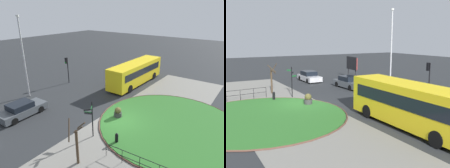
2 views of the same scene
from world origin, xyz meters
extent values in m
plane|color=#282B2D|center=(0.00, 0.00, 0.00)|extent=(120.00, 120.00, 0.00)
cube|color=gray|center=(0.00, -2.08, 0.01)|extent=(32.00, 7.85, 0.02)
cylinder|color=#2D6B28|center=(2.35, -3.98, 0.05)|extent=(12.61, 12.61, 0.10)
torus|color=brown|center=(2.35, -3.98, 0.06)|extent=(12.92, 12.92, 0.11)
cylinder|color=black|center=(-3.20, 0.32, 1.51)|extent=(0.09, 0.09, 3.03)
sphere|color=black|center=(-3.20, 0.32, 3.08)|extent=(0.10, 0.10, 0.10)
cube|color=#195128|center=(-3.45, 0.15, 2.74)|extent=(0.44, 0.32, 0.15)
cube|color=black|center=(-3.49, 0.52, 2.47)|extent=(0.53, 0.38, 0.15)
cube|color=#195128|center=(-3.35, 0.63, 2.14)|extent=(0.29, 0.56, 0.15)
cube|color=black|center=(-3.35, 0.62, 2.07)|extent=(0.30, 0.54, 0.15)
cylinder|color=black|center=(-2.74, -1.70, 0.34)|extent=(0.25, 0.25, 0.69)
sphere|color=black|center=(-2.74, -1.70, 0.73)|extent=(0.24, 0.24, 0.24)
cube|color=black|center=(-4.18, -4.54, 1.04)|extent=(0.46, 5.08, 0.03)
cube|color=black|center=(-4.18, -4.54, 0.57)|extent=(0.46, 5.08, 0.03)
cylinder|color=black|center=(-4.40, -2.00, 0.52)|extent=(0.04, 0.04, 1.04)
cylinder|color=black|center=(-4.29, -3.27, 0.52)|extent=(0.04, 0.04, 1.04)
cylinder|color=black|center=(-4.18, -4.54, 0.52)|extent=(0.04, 0.04, 1.04)
cube|color=yellow|center=(9.61, 3.99, 1.63)|extent=(10.23, 2.46, 2.71)
cube|color=black|center=(9.61, 5.23, 2.01)|extent=(9.00, 0.03, 0.88)
cube|color=black|center=(9.61, 2.76, 2.01)|extent=(9.00, 0.03, 0.88)
cube|color=black|center=(14.74, 3.99, 1.76)|extent=(0.02, 2.01, 1.10)
cube|color=black|center=(14.74, 3.99, 2.76)|extent=(0.02, 1.35, 0.28)
cylinder|color=black|center=(12.88, 5.12, 0.50)|extent=(1.00, 0.30, 1.00)
cylinder|color=black|center=(12.88, 2.86, 0.50)|extent=(1.00, 0.30, 1.00)
cylinder|color=black|center=(6.34, 5.12, 0.50)|extent=(1.00, 0.30, 1.00)
cylinder|color=black|center=(6.34, 2.87, 0.50)|extent=(1.00, 0.30, 1.00)
cube|color=#474C51|center=(-4.71, 8.07, 0.51)|extent=(4.64, 2.12, 0.67)
cube|color=black|center=(-4.89, 8.06, 1.12)|extent=(2.21, 1.77, 0.55)
cube|color=#EAEACC|center=(-2.46, 8.75, 0.54)|extent=(0.03, 0.20, 0.12)
cube|color=#EAEACC|center=(-2.40, 7.63, 0.54)|extent=(0.03, 0.20, 0.12)
cylinder|color=black|center=(-3.35, 9.00, 0.32)|extent=(0.65, 0.25, 0.64)
cylinder|color=black|center=(-3.26, 7.28, 0.32)|extent=(0.65, 0.25, 0.64)
cylinder|color=black|center=(-6.16, 8.85, 0.32)|extent=(0.65, 0.25, 0.64)
cylinder|color=black|center=(-6.07, 7.13, 0.32)|extent=(0.65, 0.25, 0.64)
cylinder|color=black|center=(4.27, 11.57, 1.80)|extent=(0.11, 0.11, 3.60)
cube|color=black|center=(4.06, 11.57, 3.21)|extent=(0.26, 0.26, 0.78)
sphere|color=black|center=(3.91, 11.57, 3.45)|extent=(0.16, 0.16, 0.16)
sphere|color=black|center=(3.91, 11.57, 3.21)|extent=(0.16, 0.16, 0.16)
sphere|color=green|center=(3.91, 11.57, 2.96)|extent=(0.16, 0.16, 0.16)
cylinder|color=#B7B7BC|center=(-1.70, 11.78, 4.47)|extent=(0.16, 0.16, 8.93)
cylinder|color=silver|center=(-1.70, 11.78, 9.05)|extent=(0.32, 0.32, 0.22)
cylinder|color=#383838|center=(0.51, 0.49, 0.26)|extent=(0.74, 0.74, 0.52)
sphere|color=#4C4723|center=(0.51, 0.49, 0.73)|extent=(0.63, 0.63, 0.63)
cylinder|color=#423323|center=(-6.08, -0.94, 1.27)|extent=(0.18, 0.18, 2.54)
cylinder|color=#423323|center=(-6.37, -0.62, 2.62)|extent=(0.75, 0.68, 1.24)
cylinder|color=#423323|center=(-5.78, -0.82, 2.42)|extent=(0.34, 0.68, 0.61)
cylinder|color=#423323|center=(-5.67, -0.99, 2.74)|extent=(0.19, 0.89, 0.84)
camera|label=1|loc=(-13.45, -9.33, 9.76)|focal=32.56mm
camera|label=2|loc=(22.64, -8.83, 6.08)|focal=43.76mm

